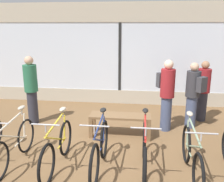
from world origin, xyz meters
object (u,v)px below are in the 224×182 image
object	(u,v)px
bicycle_right	(192,156)
customer_near_rack	(203,90)
bicycle_center	(100,150)
bicycle_center_left	(57,148)
bicycle_center_right	(144,151)
display_bench	(120,119)
customer_near_bench	(31,89)
customer_mid_floor	(193,93)
customer_by_window	(167,93)
bicycle_left	(14,145)

from	to	relation	value
bicycle_right	customer_near_rack	distance (m)	2.88
bicycle_center	bicycle_right	distance (m)	1.57
bicycle_center_left	customer_near_rack	bearing A→B (deg)	41.40
bicycle_center	bicycle_center_right	size ratio (longest dim) A/B	0.98
display_bench	customer_near_bench	xyz separation A→B (m)	(-2.35, 0.53, 0.52)
customer_near_rack	customer_mid_floor	bearing A→B (deg)	-124.14
display_bench	customer_near_rack	world-z (taller)	customer_near_rack
bicycle_center_right	customer_mid_floor	world-z (taller)	customer_mid_floor
bicycle_center_left	display_bench	xyz separation A→B (m)	(1.00, 1.46, 0.03)
bicycle_center_left	display_bench	world-z (taller)	bicycle_center_left
bicycle_center	bicycle_center_right	xyz separation A→B (m)	(0.78, 0.07, -0.01)
display_bench	bicycle_center	bearing A→B (deg)	-98.75
customer_by_window	customer_near_bench	bearing A→B (deg)	179.56
customer_near_rack	customer_near_bench	xyz separation A→B (m)	(-4.45, -0.74, 0.09)
bicycle_center_right	customer_near_bench	xyz separation A→B (m)	(-2.91, 1.93, 0.55)
customer_near_rack	customer_by_window	world-z (taller)	customer_by_window
bicycle_center	customer_mid_floor	distance (m)	2.99
bicycle_center_left	customer_near_rack	size ratio (longest dim) A/B	1.05
bicycle_center	customer_by_window	xyz separation A→B (m)	(1.30, 1.97, 0.54)
bicycle_center_right	customer_near_rack	bearing A→B (deg)	60.06
display_bench	customer_near_bench	bearing A→B (deg)	167.41
bicycle_left	bicycle_center	bearing A→B (deg)	-0.46
bicycle_left	display_bench	xyz separation A→B (m)	(1.84, 1.46, 0.03)
bicycle_center_right	bicycle_right	distance (m)	0.79
bicycle_left	bicycle_center_right	bearing A→B (deg)	1.26
bicycle_center_left	customer_near_bench	size ratio (longest dim) A/B	0.96
bicycle_left	customer_near_rack	size ratio (longest dim) A/B	1.05
bicycle_center	bicycle_right	bearing A→B (deg)	-0.25
bicycle_center_right	customer_mid_floor	size ratio (longest dim) A/B	1.08
display_bench	bicycle_left	bearing A→B (deg)	-141.56
customer_near_bench	bicycle_left	bearing A→B (deg)	-75.42
bicycle_center_right	customer_near_rack	world-z (taller)	customer_near_rack
display_bench	bicycle_right	bearing A→B (deg)	-47.80
customer_mid_floor	bicycle_right	bearing A→B (deg)	-100.01
bicycle_right	customer_near_bench	world-z (taller)	customer_near_bench
customer_near_rack	customer_near_bench	bearing A→B (deg)	-170.52
display_bench	customer_by_window	xyz separation A→B (m)	(1.07, 0.50, 0.52)
bicycle_left	bicycle_center_right	size ratio (longest dim) A/B	0.96
bicycle_left	bicycle_center	xyz separation A→B (m)	(1.61, -0.01, 0.02)
bicycle_left	bicycle_center	distance (m)	1.61
customer_near_rack	customer_near_bench	distance (m)	4.51
display_bench	customer_near_bench	distance (m)	2.47
bicycle_center	customer_mid_floor	xyz separation A→B (m)	(1.96, 2.21, 0.48)
bicycle_right	customer_near_rack	bearing A→B (deg)	74.68
bicycle_center	customer_near_bench	size ratio (longest dim) A/B	0.98
customer_near_bench	display_bench	bearing A→B (deg)	-12.59
bicycle_right	customer_near_bench	distance (m)	4.24
customer_near_bench	bicycle_center_left	bearing A→B (deg)	-55.86
bicycle_right	customer_by_window	size ratio (longest dim) A/B	1.02
customer_near_rack	customer_by_window	xyz separation A→B (m)	(-1.02, -0.77, 0.09)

